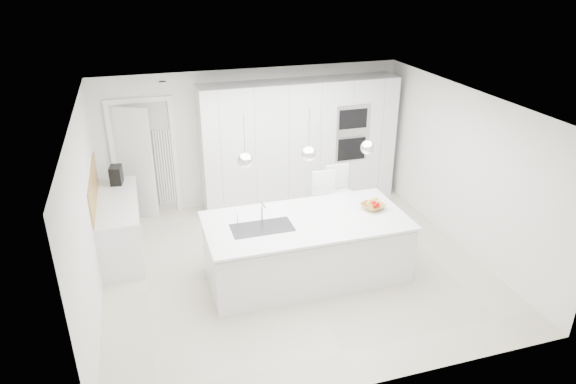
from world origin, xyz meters
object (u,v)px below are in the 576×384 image
object	(u,v)px
fruit_bowl	(373,206)
bar_stool_left	(326,210)
island_base	(307,250)
bar_stool_right	(339,204)
espresso_machine	(116,175)

from	to	relation	value
fruit_bowl	bar_stool_left	bearing A→B (deg)	121.38
island_base	bar_stool_left	size ratio (longest dim) A/B	2.34
island_base	bar_stool_right	xyz separation A→B (m)	(0.88, 0.95, 0.18)
espresso_machine	bar_stool_left	world-z (taller)	bar_stool_left
bar_stool_left	bar_stool_right	bearing A→B (deg)	30.31
bar_stool_left	bar_stool_right	distance (m)	0.31
fruit_bowl	bar_stool_left	xyz separation A→B (m)	(-0.44, 0.72, -0.34)
island_base	bar_stool_right	distance (m)	1.30
bar_stool_left	fruit_bowl	bearing A→B (deg)	-54.34
island_base	espresso_machine	world-z (taller)	espresso_machine
fruit_bowl	espresso_machine	size ratio (longest dim) A/B	1.11
island_base	bar_stool_left	world-z (taller)	bar_stool_left
fruit_bowl	island_base	bearing A→B (deg)	-175.07
fruit_bowl	bar_stool_right	xyz separation A→B (m)	(-0.16, 0.86, -0.33)
island_base	bar_stool_right	world-z (taller)	bar_stool_right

